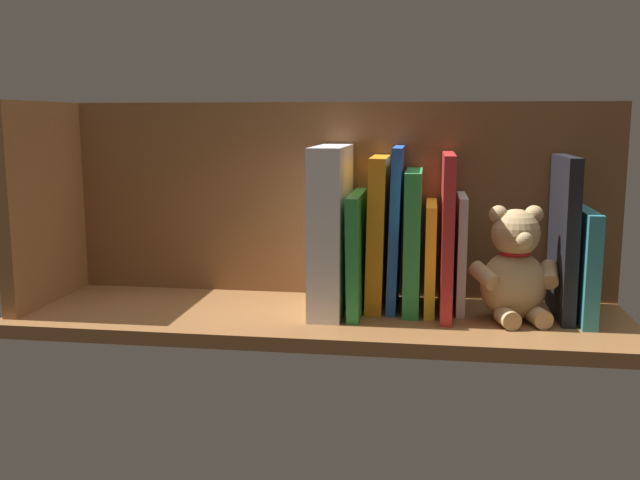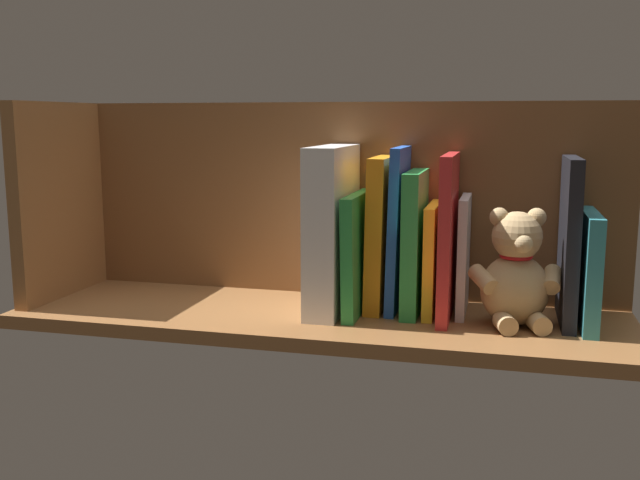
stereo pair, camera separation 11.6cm
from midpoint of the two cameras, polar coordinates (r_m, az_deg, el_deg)
The scene contains 14 objects.
ground_plane at distance 118.51cm, azimuth 2.81°, elevation -6.21°, with size 99.10×30.41×2.20cm, color brown.
shelf_back_panel at distance 127.56cm, azimuth 4.05°, elevation 3.20°, with size 99.10×1.50×34.02cm, color brown.
shelf_side_divider at distance 132.74cm, azimuth -17.70°, elevation 3.02°, with size 2.40×24.41×34.02cm, color brown.
book_0 at distance 118.46cm, azimuth 23.16°, elevation -2.14°, with size 2.26×17.58×17.31cm, color teal.
book_1 at distance 117.98cm, azimuth 21.83°, elevation -0.08°, with size 2.04×16.22×25.48cm, color black.
teddy_bear at distance 114.39cm, azimuth 18.10°, elevation -2.61°, with size 14.13×13.24×17.98cm.
book_2 at distance 119.03cm, azimuth 14.08°, elevation -1.19°, with size 1.39×13.09×18.95cm, color silver.
book_3 at distance 115.97cm, azimuth 12.97°, elevation 0.28°, with size 1.80×18.17×25.77cm, color red.
book_4 at distance 118.43cm, azimuth 11.70°, elevation -1.47°, with size 1.68×14.75×17.70cm, color yellow.
book_5 at distance 117.86cm, azimuth 10.32°, elevation -0.18°, with size 2.61×15.28×22.94cm, color green.
book_6 at distance 118.60cm, azimuth 8.99°, elevation 0.83°, with size 1.57×13.64×26.68cm, color blue.
book_7 at distance 118.98cm, azimuth 7.58°, elevation 0.50°, with size 2.71×13.73×25.07cm, color orange.
book_8 at distance 117.37cm, azimuth 5.89°, elevation -1.01°, with size 1.94×18.85×19.31cm, color green.
dictionary_thick_white at distance 117.02cm, azimuth 3.80°, elevation 0.86°, with size 5.16×19.51×26.87cm, color white.
Camera 2 is at (-28.30, 110.63, 31.13)cm, focal length 40.36 mm.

